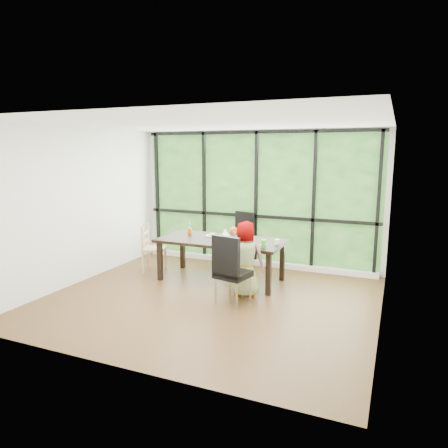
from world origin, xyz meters
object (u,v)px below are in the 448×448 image
at_px(child_older, 244,259).
at_px(plate_near, 251,245).
at_px(dining_table, 221,260).
at_px(chair_window_leather, 239,239).
at_px(chair_end_beech, 154,249).
at_px(child_toddler, 234,249).
at_px(orange_cup, 190,231).
at_px(white_mug, 277,242).
at_px(chair_interior_leather, 233,269).
at_px(green_cup, 264,244).
at_px(plate_far, 212,236).
at_px(tissue_box, 225,239).

bearing_deg(child_older, plate_near, -101.50).
xyz_separation_m(dining_table, chair_window_leather, (-0.04, 1.01, 0.17)).
xyz_separation_m(chair_end_beech, child_toddler, (1.39, 0.64, -0.02)).
xyz_separation_m(orange_cup, white_mug, (1.74, -0.18, -0.02)).
distance_m(dining_table, plate_near, 0.78).
relative_size(dining_table, plate_near, 9.48).
distance_m(chair_interior_leather, orange_cup, 1.81).
relative_size(chair_window_leather, orange_cup, 9.43).
bearing_deg(orange_cup, green_cup, -17.71).
distance_m(plate_far, green_cup, 1.28).
height_order(child_older, green_cup, child_older).
bearing_deg(tissue_box, plate_far, 138.56).
bearing_deg(dining_table, plate_near, -19.08).
relative_size(chair_window_leather, chair_interior_leather, 1.00).
height_order(dining_table, child_older, child_older).
bearing_deg(white_mug, plate_far, 171.92).
height_order(chair_interior_leather, plate_near, chair_interior_leather).
relative_size(child_older, orange_cup, 10.62).
distance_m(chair_end_beech, plate_far, 1.18).
bearing_deg(tissue_box, dining_table, 131.62).
relative_size(chair_window_leather, plate_near, 4.60).
height_order(plate_far, orange_cup, orange_cup).
height_order(chair_window_leather, plate_near, chair_window_leather).
distance_m(child_toddler, tissue_box, 0.90).
bearing_deg(chair_end_beech, tissue_box, -113.03).
relative_size(plate_far, plate_near, 0.93).
relative_size(child_older, plate_far, 5.55).
distance_m(dining_table, white_mug, 1.10).
relative_size(chair_window_leather, chair_end_beech, 1.20).
height_order(dining_table, chair_interior_leather, chair_interior_leather).
distance_m(white_mug, tissue_box, 0.88).
height_order(chair_interior_leather, white_mug, chair_interior_leather).
distance_m(chair_window_leather, child_toddler, 0.41).
bearing_deg(tissue_box, orange_cup, 157.06).
bearing_deg(green_cup, plate_near, 158.77).
xyz_separation_m(chair_window_leather, plate_far, (-0.23, -0.81, 0.22)).
bearing_deg(child_toddler, dining_table, -110.45).
bearing_deg(chair_window_leather, plate_near, -44.03).
xyz_separation_m(dining_table, green_cup, (0.89, -0.32, 0.44)).
height_order(chair_window_leather, child_toddler, chair_window_leather).
distance_m(child_toddler, plate_far, 0.60).
height_order(chair_window_leather, white_mug, chair_window_leather).
distance_m(chair_window_leather, orange_cup, 1.10).
relative_size(chair_interior_leather, child_toddler, 1.25).
relative_size(chair_end_beech, child_toddler, 1.04).
height_order(chair_window_leather, orange_cup, chair_window_leather).
xyz_separation_m(chair_window_leather, tissue_box, (0.20, -1.19, 0.27)).
distance_m(dining_table, green_cup, 1.04).
height_order(child_toddler, tissue_box, tissue_box).
distance_m(plate_far, orange_cup, 0.46).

